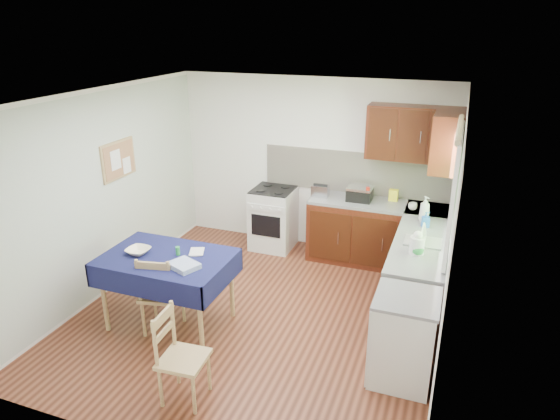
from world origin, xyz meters
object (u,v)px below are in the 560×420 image
(chair_far, at_px, (160,292))
(chair_near, at_px, (179,354))
(toaster, at_px, (320,191))
(kettle, at_px, (417,244))
(dish_rack, at_px, (423,241))
(sandwich_press, at_px, (360,194))
(dining_table, at_px, (167,265))

(chair_far, xyz_separation_m, chair_near, (0.72, -0.83, -0.02))
(toaster, distance_m, kettle, 2.03)
(dish_rack, bearing_deg, kettle, -105.44)
(chair_far, distance_m, kettle, 2.78)
(chair_far, xyz_separation_m, dish_rack, (2.57, 1.34, 0.43))
(toaster, bearing_deg, sandwich_press, -14.73)
(dining_table, xyz_separation_m, chair_near, (0.72, -1.00, -0.26))
(toaster, xyz_separation_m, kettle, (1.46, -1.41, 0.03))
(chair_near, distance_m, kettle, 2.65)
(sandwich_press, distance_m, kettle, 1.72)
(sandwich_press, xyz_separation_m, dish_rack, (0.95, -1.14, -0.07))
(chair_far, xyz_separation_m, sandwich_press, (1.62, 2.48, 0.50))
(chair_far, relative_size, sandwich_press, 2.81)
(dining_table, bearing_deg, toaster, 48.47)
(sandwich_press, height_order, dish_rack, sandwich_press)
(chair_near, height_order, dish_rack, dish_rack)
(dining_table, xyz_separation_m, dish_rack, (2.58, 1.17, 0.19))
(dish_rack, bearing_deg, dining_table, -163.37)
(chair_near, bearing_deg, kettle, -48.12)
(dining_table, relative_size, sandwich_press, 4.16)
(sandwich_press, relative_size, dish_rack, 0.82)
(chair_near, relative_size, kettle, 3.39)
(dining_table, relative_size, chair_near, 1.55)
(dining_table, height_order, sandwich_press, sandwich_press)
(dining_table, relative_size, dish_rack, 3.40)
(chair_far, height_order, sandwich_press, sandwich_press)
(toaster, distance_m, dish_rack, 1.86)
(dish_rack, xyz_separation_m, kettle, (-0.04, -0.31, 0.09))
(toaster, distance_m, sandwich_press, 0.55)
(chair_far, bearing_deg, kettle, -170.04)
(dining_table, relative_size, kettle, 5.25)
(chair_far, relative_size, toaster, 3.95)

